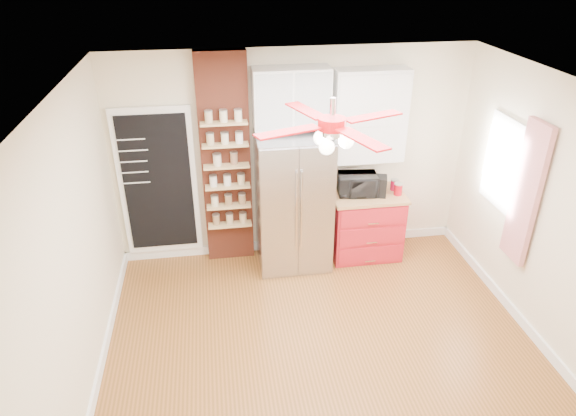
{
  "coord_description": "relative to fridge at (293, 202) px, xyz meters",
  "views": [
    {
      "loc": [
        -0.98,
        -3.99,
        3.79
      ],
      "look_at": [
        -0.23,
        0.9,
        1.19
      ],
      "focal_mm": 32.0,
      "sensor_mm": 36.0,
      "label": 1
    }
  ],
  "objects": [
    {
      "name": "floor",
      "position": [
        0.05,
        -1.63,
        -0.88
      ],
      "size": [
        4.5,
        4.5,
        0.0
      ],
      "primitive_type": "plane",
      "color": "brown",
      "rests_on": "ground"
    },
    {
      "name": "ceiling",
      "position": [
        0.05,
        -1.63,
        1.83
      ],
      "size": [
        4.5,
        4.5,
        0.0
      ],
      "primitive_type": "plane",
      "color": "white",
      "rests_on": "wall_back"
    },
    {
      "name": "wall_back",
      "position": [
        0.05,
        0.37,
        0.48
      ],
      "size": [
        4.5,
        0.02,
        2.7
      ],
      "primitive_type": "cube",
      "color": "beige",
      "rests_on": "floor"
    },
    {
      "name": "wall_front",
      "position": [
        0.05,
        -3.63,
        0.48
      ],
      "size": [
        4.5,
        0.02,
        2.7
      ],
      "primitive_type": "cube",
      "color": "beige",
      "rests_on": "floor"
    },
    {
      "name": "wall_left",
      "position": [
        -2.2,
        -1.63,
        0.48
      ],
      "size": [
        0.02,
        4.0,
        2.7
      ],
      "primitive_type": "cube",
      "color": "beige",
      "rests_on": "floor"
    },
    {
      "name": "wall_right",
      "position": [
        2.3,
        -1.63,
        0.48
      ],
      "size": [
        0.02,
        4.0,
        2.7
      ],
      "primitive_type": "cube",
      "color": "beige",
      "rests_on": "floor"
    },
    {
      "name": "chalkboard",
      "position": [
        -1.65,
        0.33,
        0.23
      ],
      "size": [
        0.95,
        0.05,
        1.95
      ],
      "color": "white",
      "rests_on": "wall_back"
    },
    {
      "name": "brick_pillar",
      "position": [
        -0.8,
        0.29,
        0.48
      ],
      "size": [
        0.6,
        0.16,
        2.7
      ],
      "primitive_type": "cube",
      "color": "brown",
      "rests_on": "floor"
    },
    {
      "name": "fridge",
      "position": [
        0.0,
        0.0,
        0.0
      ],
      "size": [
        0.9,
        0.7,
        1.75
      ],
      "primitive_type": "cube",
      "color": "silver",
      "rests_on": "floor"
    },
    {
      "name": "upper_glass_cabinet",
      "position": [
        0.0,
        0.2,
        1.27
      ],
      "size": [
        0.9,
        0.35,
        0.7
      ],
      "primitive_type": "cube",
      "color": "white",
      "rests_on": "wall_back"
    },
    {
      "name": "red_cabinet",
      "position": [
        0.97,
        0.05,
        -0.42
      ],
      "size": [
        0.94,
        0.64,
        0.9
      ],
      "color": "red",
      "rests_on": "floor"
    },
    {
      "name": "upper_shelf_unit",
      "position": [
        0.97,
        0.22,
        1.0
      ],
      "size": [
        0.9,
        0.3,
        1.15
      ],
      "primitive_type": "cube",
      "color": "white",
      "rests_on": "wall_back"
    },
    {
      "name": "window",
      "position": [
        2.28,
        -0.73,
        0.68
      ],
      "size": [
        0.04,
        0.75,
        1.05
      ],
      "primitive_type": "cube",
      "color": "white",
      "rests_on": "wall_right"
    },
    {
      "name": "curtain",
      "position": [
        2.23,
        -1.28,
        0.57
      ],
      "size": [
        0.06,
        0.4,
        1.55
      ],
      "primitive_type": "cube",
      "color": "red",
      "rests_on": "wall_right"
    },
    {
      "name": "ceiling_fan",
      "position": [
        0.05,
        -1.63,
        1.55
      ],
      "size": [
        1.4,
        1.4,
        0.44
      ],
      "color": "silver",
      "rests_on": "ceiling"
    },
    {
      "name": "toaster_oven",
      "position": [
        0.83,
        0.07,
        0.16
      ],
      "size": [
        0.52,
        0.38,
        0.27
      ],
      "primitive_type": "imported",
      "rotation": [
        0.0,
        0.0,
        -0.1
      ],
      "color": "black",
      "rests_on": "red_cabinet"
    },
    {
      "name": "coffee_maker",
      "position": [
        1.1,
        -0.0,
        0.15
      ],
      "size": [
        0.23,
        0.25,
        0.25
      ],
      "primitive_type": "cube",
      "rotation": [
        0.0,
        0.0,
        -0.3
      ],
      "color": "black",
      "rests_on": "red_cabinet"
    },
    {
      "name": "canister_left",
      "position": [
        1.34,
        -0.04,
        0.1
      ],
      "size": [
        0.12,
        0.12,
        0.14
      ],
      "primitive_type": "cylinder",
      "rotation": [
        0.0,
        0.0,
        0.2
      ],
      "color": "#B50A17",
      "rests_on": "red_cabinet"
    },
    {
      "name": "canister_right",
      "position": [
        1.34,
        0.11,
        0.09
      ],
      "size": [
        0.11,
        0.11,
        0.13
      ],
      "primitive_type": "cylinder",
      "rotation": [
        0.0,
        0.0,
        -0.13
      ],
      "color": "red",
      "rests_on": "red_cabinet"
    },
    {
      "name": "pantry_jar_oats",
      "position": [
        -0.91,
        0.15,
        0.57
      ],
      "size": [
        0.12,
        0.12,
        0.14
      ],
      "primitive_type": "cylinder",
      "rotation": [
        0.0,
        0.0,
        0.23
      ],
      "color": "beige",
      "rests_on": "brick_pillar"
    },
    {
      "name": "pantry_jar_beans",
      "position": [
        -0.7,
        0.17,
        0.57
      ],
      "size": [
        0.11,
        0.11,
        0.14
      ],
      "primitive_type": "cylinder",
      "rotation": [
        0.0,
        0.0,
        -0.3
      ],
      "color": "#896146",
      "rests_on": "brick_pillar"
    }
  ]
}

